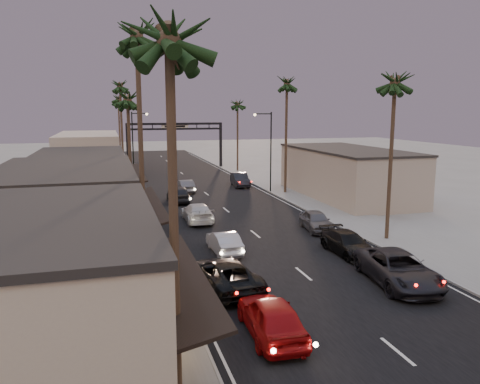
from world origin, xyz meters
TOP-DOWN VIEW (x-y plane):
  - ground at (0.00, 40.00)m, footprint 200.00×200.00m
  - road at (0.00, 45.00)m, footprint 14.00×120.00m
  - sidewalk_left at (-9.50, 52.00)m, footprint 5.00×92.00m
  - sidewalk_right at (9.50, 52.00)m, footprint 5.00×92.00m
  - storefront_near at (-13.00, 12.00)m, footprint 8.00×12.00m
  - storefront_mid at (-13.00, 26.00)m, footprint 8.00×14.00m
  - storefront_far at (-13.00, 42.00)m, footprint 8.00×16.00m
  - storefront_dist at (-13.00, 65.00)m, footprint 8.00×20.00m
  - building_right at (14.00, 40.00)m, footprint 8.00×18.00m
  - arch at (0.00, 70.00)m, footprint 15.20×0.40m
  - streetlight_right at (6.92, 45.00)m, footprint 2.13×0.30m
  - streetlight_left at (-6.92, 58.00)m, footprint 2.13×0.30m
  - palm_la at (-8.60, 9.00)m, footprint 3.20×3.20m
  - palm_lb at (-8.60, 22.00)m, footprint 3.20×3.20m
  - palm_lc at (-8.60, 36.00)m, footprint 3.20×3.20m
  - palm_ld at (-8.60, 55.00)m, footprint 3.20×3.20m
  - palm_ra at (8.60, 24.00)m, footprint 3.20×3.20m
  - palm_rb at (8.60, 44.00)m, footprint 3.20×3.20m
  - palm_rc at (8.60, 64.00)m, footprint 3.20×3.20m
  - palm_far at (-8.30, 78.00)m, footprint 3.20×3.20m
  - oncoming_red at (-4.25, 12.54)m, footprint 2.18×5.01m
  - oncoming_pickup at (-4.89, 18.04)m, footprint 3.31×6.09m
  - oncoming_silver at (-3.37, 24.17)m, footprint 1.60×4.33m
  - oncoming_white at (-3.43, 33.22)m, footprint 2.18×5.31m
  - oncoming_dgrey at (-3.72, 42.04)m, footprint 2.02×4.90m
  - oncoming_grey_far at (-2.11, 47.54)m, footprint 1.62×4.40m
  - curbside_near at (4.21, 16.19)m, footprint 3.58×6.46m
  - curbside_black at (4.24, 21.69)m, footprint 2.14×5.02m
  - curbside_grey at (4.87, 27.84)m, footprint 2.34×4.64m
  - curbside_far at (5.01, 49.95)m, footprint 2.15×5.06m

SIDE VIEW (x-z plane):
  - ground at x=0.00m, z-range 0.00..0.00m
  - road at x=0.00m, z-range -0.01..0.01m
  - sidewalk_left at x=-9.50m, z-range 0.00..0.12m
  - sidewalk_right at x=9.50m, z-range 0.00..0.12m
  - oncoming_silver at x=-3.37m, z-range 0.00..1.42m
  - oncoming_grey_far at x=-2.11m, z-range 0.00..1.44m
  - curbside_black at x=4.24m, z-range 0.00..1.44m
  - curbside_grey at x=4.87m, z-range 0.00..1.52m
  - oncoming_white at x=-3.43m, z-range 0.00..1.54m
  - oncoming_pickup at x=-4.89m, z-range 0.00..1.62m
  - curbside_far at x=5.01m, z-range 0.00..1.62m
  - oncoming_dgrey at x=-3.72m, z-range 0.00..1.66m
  - oncoming_red at x=-4.25m, z-range 0.00..1.68m
  - curbside_near at x=4.21m, z-range 0.00..1.71m
  - storefront_far at x=-13.00m, z-range 0.00..5.00m
  - building_right at x=14.00m, z-range 0.00..5.00m
  - storefront_near at x=-13.00m, z-range 0.00..5.50m
  - storefront_mid at x=-13.00m, z-range 0.00..5.50m
  - storefront_dist at x=-13.00m, z-range 0.00..6.00m
  - streetlight_right at x=6.92m, z-range 0.83..9.83m
  - streetlight_left at x=-6.92m, z-range 0.83..9.83m
  - arch at x=0.00m, z-range 1.90..9.17m
  - palm_lc at x=-8.60m, z-range 4.37..16.57m
  - palm_rc at x=8.60m, z-range 4.37..16.57m
  - palm_la at x=-8.60m, z-range 4.84..18.04m
  - palm_ra at x=8.60m, z-range 4.84..18.04m
  - palm_far at x=-8.30m, z-range 4.84..18.04m
  - palm_ld at x=-8.60m, z-range 5.32..19.52m
  - palm_rb at x=8.60m, z-range 5.32..19.52m
  - palm_lb at x=-8.60m, z-range 5.79..20.99m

